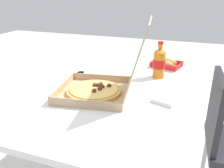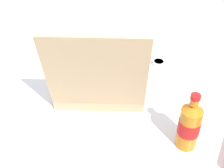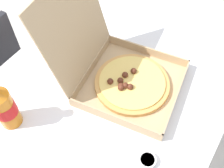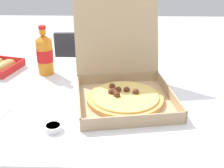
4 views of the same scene
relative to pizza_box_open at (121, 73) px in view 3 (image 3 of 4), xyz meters
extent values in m
plane|color=beige|center=(-0.10, 0.02, -0.78)|extent=(10.00, 10.00, 0.00)
cube|color=white|center=(-0.10, 0.02, -0.07)|extent=(1.25, 0.86, 0.03)
cylinder|color=#B7B7BC|center=(0.46, -0.34, -0.43)|extent=(0.05, 0.05, 0.70)
cylinder|color=#B7B7BC|center=(0.46, 0.38, -0.43)|extent=(0.05, 0.05, 0.70)
cylinder|color=#B2B2B7|center=(-0.03, 0.59, -0.57)|extent=(0.03, 0.03, 0.43)
cube|color=tan|center=(0.01, -0.04, -0.05)|extent=(0.40, 0.40, 0.01)
cube|color=tan|center=(0.04, -0.21, -0.03)|extent=(0.35, 0.06, 0.04)
cube|color=tan|center=(-0.16, -0.07, -0.03)|extent=(0.06, 0.35, 0.04)
cube|color=tan|center=(0.18, -0.02, -0.03)|extent=(0.06, 0.35, 0.04)
cube|color=tan|center=(-0.02, 0.13, -0.03)|extent=(0.35, 0.06, 0.04)
cube|color=tan|center=(-0.03, 0.18, 0.16)|extent=(0.36, 0.16, 0.34)
cylinder|color=tan|center=(0.01, -0.04, -0.04)|extent=(0.29, 0.29, 0.02)
cylinder|color=#EAC666|center=(0.01, -0.04, -0.03)|extent=(0.25, 0.25, 0.01)
sphere|color=#562819|center=(0.05, -0.03, -0.02)|extent=(0.02, 0.02, 0.02)
sphere|color=#562819|center=(-0.05, -0.03, -0.02)|extent=(0.02, 0.02, 0.02)
sphere|color=#562819|center=(-0.02, -0.05, -0.02)|extent=(0.02, 0.02, 0.02)
sphere|color=#562819|center=(0.01, -0.01, -0.02)|extent=(0.02, 0.02, 0.02)
sphere|color=#562819|center=(-0.03, -0.04, -0.02)|extent=(0.02, 0.02, 0.02)
sphere|color=#562819|center=(-0.04, -0.02, -0.02)|extent=(0.02, 0.02, 0.02)
sphere|color=#562819|center=(-0.02, -0.01, -0.02)|extent=(0.02, 0.02, 0.02)
sphere|color=#562819|center=(-0.04, 0.02, -0.02)|extent=(0.02, 0.02, 0.02)
cylinder|color=orange|center=(-0.35, 0.23, 0.03)|extent=(0.07, 0.07, 0.16)
cylinder|color=red|center=(-0.35, 0.23, 0.03)|extent=(0.07, 0.07, 0.06)
cube|color=white|center=(-0.03, 0.32, -0.04)|extent=(0.14, 0.14, 0.02)
cylinder|color=white|center=(-0.22, -0.24, -0.04)|extent=(0.06, 0.06, 0.02)
cylinder|color=#DBBC66|center=(-0.22, -0.24, -0.04)|extent=(0.05, 0.05, 0.01)
camera|label=1|loc=(1.04, 0.43, 0.46)|focal=38.00mm
camera|label=2|loc=(-0.25, 0.97, 0.77)|focal=48.87mm
camera|label=3|loc=(-0.54, -0.31, 0.79)|focal=42.79mm
camera|label=4|loc=(-0.01, -1.02, 0.47)|focal=46.87mm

